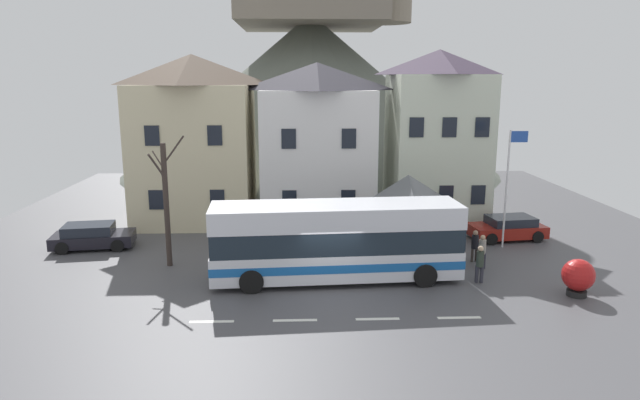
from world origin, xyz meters
The scene contains 18 objects.
ground_plane centered at (0.00, 0.00, -0.03)m, with size 40.00×60.00×0.07m.
townhouse_00 centered at (-7.60, 12.26, 4.99)m, with size 6.79×6.58×9.99m.
townhouse_01 centered at (-0.21, 11.78, 4.76)m, with size 6.64×5.63×9.51m.
townhouse_02 centered at (7.03, 11.82, 5.13)m, with size 5.51×5.70×10.26m.
hilltop_castle centered at (-0.11, 31.04, 7.67)m, with size 34.83×34.83×20.73m.
transit_bus centered at (0.25, 1.27, 1.70)m, with size 10.80×3.24×3.36m.
bus_shelter centered at (4.00, 4.81, 3.18)m, with size 3.60×3.60×4.00m.
parked_car_00 centered at (4.60, 7.32, 0.59)m, with size 3.92×2.00×1.19m.
parked_car_01 centered at (10.01, 7.18, 0.63)m, with size 4.16×2.38×1.26m.
parked_car_02 centered at (-11.99, 6.35, 0.63)m, with size 4.21×2.41×1.27m.
pedestrian_00 centered at (5.29, 3.50, 0.84)m, with size 0.34×0.34×1.48m.
pedestrian_01 centered at (7.01, 3.43, 0.92)m, with size 0.33×0.33×1.55m.
pedestrian_02 centered at (7.04, 2.47, 0.85)m, with size 0.37×0.32×1.59m.
pedestrian_03 centered at (6.35, 0.67, 0.92)m, with size 0.34×0.32×1.64m.
public_bench centered at (3.00, 6.43, 0.48)m, with size 1.78×0.48×0.87m.
flagpole centered at (9.30, 5.72, 3.58)m, with size 0.95×0.10×6.08m.
harbour_buoy centered at (9.81, -0.97, 0.84)m, with size 1.28×1.28×1.53m.
bare_tree_00 centered at (-7.40, 3.43, 3.05)m, with size 1.74×1.46×6.10m.
Camera 1 is at (-1.30, -21.56, 8.51)m, focal length 31.17 mm.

